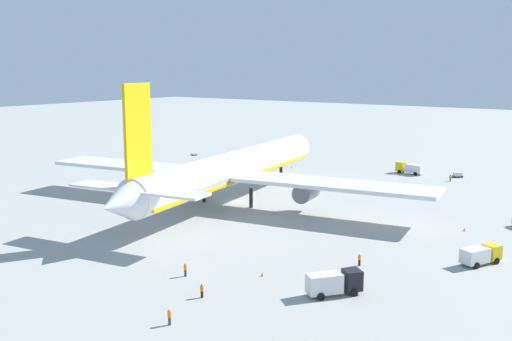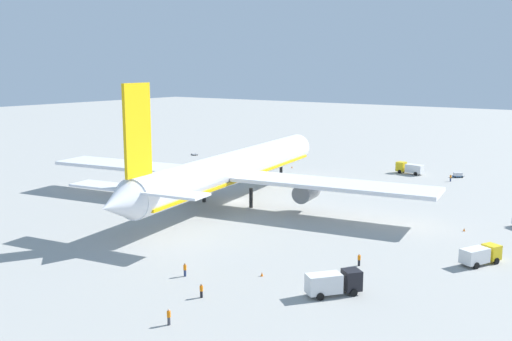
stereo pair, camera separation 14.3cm
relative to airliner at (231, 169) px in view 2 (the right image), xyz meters
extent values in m
plane|color=#9E9E99|center=(1.35, 0.24, -6.73)|extent=(600.00, 600.00, 0.00)
cylinder|color=white|center=(1.35, 0.24, 0.19)|extent=(64.51, 16.77, 6.38)
cone|color=white|center=(35.61, 5.90, 0.19)|extent=(6.06, 7.00, 6.25)
cone|color=white|center=(-33.53, -5.51, 0.19)|extent=(7.28, 7.02, 6.06)
cube|color=#E5B20C|center=(-28.40, -4.67, 10.32)|extent=(6.00, 1.47, 13.89)
cube|color=white|center=(-29.92, 1.42, 1.46)|extent=(6.07, 11.17, 0.36)
cube|color=white|center=(-27.88, -10.92, 1.46)|extent=(6.07, 11.17, 0.36)
cube|color=white|center=(-5.32, 20.92, -0.77)|extent=(14.84, 37.57, 0.70)
cylinder|color=slate|center=(-3.44, 15.67, -2.90)|extent=(5.44, 4.31, 3.56)
cube|color=white|center=(1.68, -21.48, -0.77)|extent=(14.84, 37.57, 0.70)
cylinder|color=slate|center=(1.77, -15.90, -2.84)|extent=(6.17, 4.32, 3.44)
cylinder|color=black|center=(23.57, 3.91, -4.87)|extent=(0.70, 0.70, 3.73)
cylinder|color=black|center=(-2.66, 4.84, -4.87)|extent=(0.70, 0.70, 3.73)
cylinder|color=black|center=(-0.97, -5.40, -4.87)|extent=(0.70, 0.70, 3.73)
cube|color=#E5B20C|center=(1.35, 0.24, -1.57)|extent=(61.91, 16.04, 0.50)
cube|color=black|center=(-28.48, -40.19, -5.09)|extent=(2.81, 2.82, 2.38)
cube|color=silver|center=(-31.26, -38.02, -5.16)|extent=(4.45, 4.11, 2.24)
cube|color=black|center=(-27.94, -40.62, -4.49)|extent=(1.12, 1.40, 1.05)
cylinder|color=black|center=(-28.01, -39.27, -6.28)|extent=(0.89, 0.79, 0.90)
cylinder|color=black|center=(-29.27, -40.88, -6.28)|extent=(0.89, 0.79, 0.90)
cylinder|color=black|center=(-31.30, -36.69, -6.28)|extent=(0.89, 0.79, 0.90)
cylinder|color=black|center=(-32.56, -38.30, -6.28)|extent=(0.89, 0.79, 0.90)
cube|color=yellow|center=(-7.20, -50.63, -5.29)|extent=(2.55, 2.68, 1.98)
cube|color=silver|center=(-10.15, -49.22, -5.32)|extent=(4.30, 3.52, 1.93)
cube|color=black|center=(-6.62, -50.91, -4.79)|extent=(0.83, 1.62, 0.87)
cylinder|color=black|center=(-6.91, -49.61, -6.28)|extent=(0.94, 0.66, 0.90)
cylinder|color=black|center=(-7.82, -51.50, -6.28)|extent=(0.94, 0.66, 0.90)
cylinder|color=black|center=(-10.41, -47.93, -6.28)|extent=(0.94, 0.66, 0.90)
cylinder|color=black|center=(-11.31, -49.82, -6.28)|extent=(0.94, 0.66, 0.90)
cube|color=yellow|center=(51.06, -14.26, -5.11)|extent=(2.40, 2.28, 2.34)
cube|color=silver|center=(50.63, -17.90, -5.26)|extent=(2.66, 4.43, 2.05)
cube|color=black|center=(51.14, -13.55, -4.53)|extent=(1.82, 0.29, 1.03)
cylinder|color=black|center=(49.95, -14.33, -6.28)|extent=(0.40, 0.93, 0.90)
cylinder|color=black|center=(52.11, -14.59, -6.28)|extent=(0.40, 0.93, 0.90)
cylinder|color=black|center=(49.44, -18.64, -6.28)|extent=(0.40, 0.93, 0.90)
cylinder|color=black|center=(51.60, -18.90, -6.28)|extent=(0.40, 0.93, 0.90)
cube|color=gray|center=(43.30, 48.27, -6.46)|extent=(2.34, 2.64, 0.15)
cylinder|color=#333338|center=(42.58, 47.05, -6.46)|extent=(0.37, 0.56, 0.08)
cylinder|color=black|center=(43.47, 47.18, -6.53)|extent=(0.31, 0.41, 0.40)
cylinder|color=black|center=(42.26, 47.89, -6.53)|extent=(0.31, 0.41, 0.40)
cylinder|color=black|center=(44.33, 48.65, -6.53)|extent=(0.31, 0.41, 0.40)
cylinder|color=black|center=(43.13, 49.36, -6.53)|extent=(0.31, 0.41, 0.40)
cube|color=#26598C|center=(53.13, -27.79, -6.46)|extent=(2.52, 2.68, 0.15)
cylinder|color=#333338|center=(54.02, -28.94, -6.46)|extent=(0.43, 0.52, 0.08)
cube|color=silver|center=(53.13, -27.79, -5.96)|extent=(2.18, 2.30, 0.84)
cylinder|color=black|center=(54.22, -28.05, -6.53)|extent=(0.34, 0.39, 0.40)
cylinder|color=black|center=(53.11, -28.91, -6.53)|extent=(0.34, 0.39, 0.40)
cylinder|color=black|center=(53.15, -26.67, -6.53)|extent=(0.34, 0.39, 0.40)
cylinder|color=black|center=(52.04, -27.53, -6.53)|extent=(0.34, 0.39, 0.40)
cylinder|color=black|center=(-39.86, -26.75, -6.33)|extent=(0.38, 0.38, 0.81)
cylinder|color=orange|center=(-39.86, -26.75, -5.62)|extent=(0.47, 0.47, 0.61)
sphere|color=#8C6647|center=(-39.86, -26.75, -5.20)|extent=(0.22, 0.22, 0.22)
cylinder|color=#3F3F47|center=(-47.34, -28.82, -6.30)|extent=(0.45, 0.45, 0.86)
cylinder|color=orange|center=(-47.34, -28.82, -5.55)|extent=(0.57, 0.57, 0.64)
sphere|color=tan|center=(-47.34, -28.82, -5.11)|extent=(0.23, 0.23, 0.23)
cylinder|color=black|center=(-19.17, -36.67, -6.32)|extent=(0.34, 0.34, 0.82)
cylinder|color=orange|center=(-19.17, -36.67, -5.60)|extent=(0.42, 0.42, 0.62)
sphere|color=beige|center=(-19.17, -36.67, -5.18)|extent=(0.22, 0.22, 0.22)
cylinder|color=navy|center=(47.01, -27.99, -6.33)|extent=(0.45, 0.45, 0.81)
cylinder|color=orange|center=(47.01, -27.99, -5.62)|extent=(0.56, 0.56, 0.61)
sphere|color=tan|center=(47.01, -27.99, -5.20)|extent=(0.22, 0.22, 0.22)
cylinder|color=navy|center=(-35.79, -20.46, -6.30)|extent=(0.45, 0.45, 0.86)
cylinder|color=orange|center=(-35.79, -20.46, -5.55)|extent=(0.57, 0.57, 0.65)
sphere|color=#8C6647|center=(-35.79, -20.46, -5.11)|extent=(0.23, 0.23, 0.23)
cone|color=orange|center=(-30.03, -28.38, -6.46)|extent=(0.36, 0.36, 0.55)
cone|color=orange|center=(41.04, 11.90, -6.46)|extent=(0.36, 0.36, 0.55)
cone|color=orange|center=(6.12, -43.13, -6.46)|extent=(0.36, 0.36, 0.55)
camera|label=1|loc=(-88.20, -69.08, 19.51)|focal=41.04mm
camera|label=2|loc=(-88.12, -69.20, 19.51)|focal=41.04mm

